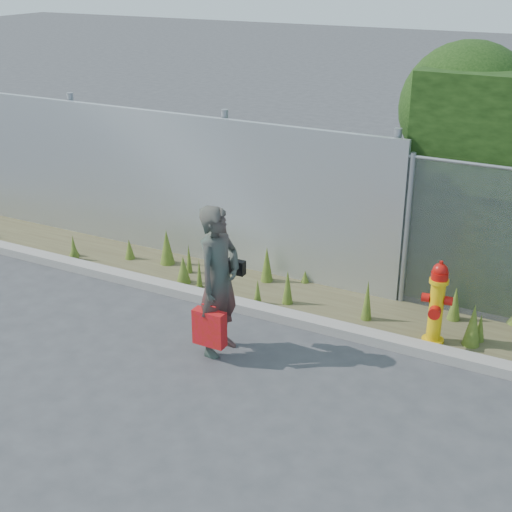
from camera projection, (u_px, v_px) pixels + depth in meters
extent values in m
plane|color=#38393B|center=(220.00, 393.00, 7.56)|extent=(80.00, 80.00, 0.00)
cube|color=gray|center=(292.00, 318.00, 9.00)|extent=(16.00, 0.22, 0.12)
cube|color=#4B442B|center=(311.00, 303.00, 9.51)|extent=(16.00, 1.20, 0.01)
cone|color=#435D1B|center=(167.00, 248.00, 10.59)|extent=(0.22, 0.22, 0.55)
cone|color=#435D1B|center=(367.00, 301.00, 8.96)|extent=(0.14, 0.14, 0.55)
cone|color=#435D1B|center=(258.00, 292.00, 9.41)|extent=(0.11, 0.11, 0.36)
cone|color=#435D1B|center=(129.00, 250.00, 10.81)|extent=(0.16, 0.16, 0.32)
cone|color=#435D1B|center=(189.00, 259.00, 10.30)|extent=(0.10, 0.10, 0.46)
cone|color=#435D1B|center=(473.00, 326.00, 8.37)|extent=(0.21, 0.21, 0.54)
cone|color=#435D1B|center=(235.00, 254.00, 10.59)|extent=(0.17, 0.17, 0.36)
cone|color=#435D1B|center=(288.00, 288.00, 9.39)|extent=(0.15, 0.15, 0.49)
cone|color=#435D1B|center=(480.00, 329.00, 8.49)|extent=(0.13, 0.13, 0.36)
cone|color=#435D1B|center=(455.00, 304.00, 8.97)|extent=(0.17, 0.17, 0.46)
cone|color=#435D1B|center=(183.00, 270.00, 10.00)|extent=(0.21, 0.21, 0.41)
cone|color=#435D1B|center=(305.00, 277.00, 10.05)|extent=(0.12, 0.12, 0.18)
cone|color=#435D1B|center=(237.00, 251.00, 10.59)|extent=(0.14, 0.14, 0.45)
cone|color=#435D1B|center=(74.00, 250.00, 10.92)|extent=(0.17, 0.17, 0.22)
cone|color=#435D1B|center=(199.00, 274.00, 9.85)|extent=(0.09, 0.09, 0.44)
cone|color=#435D1B|center=(74.00, 248.00, 10.75)|extent=(0.14, 0.14, 0.40)
cone|color=#435D1B|center=(267.00, 265.00, 10.02)|extent=(0.18, 0.18, 0.53)
cube|color=#B5B8BD|center=(135.00, 179.00, 10.97)|extent=(8.50, 0.08, 2.20)
cylinder|color=gray|center=(77.00, 164.00, 11.58)|extent=(0.10, 0.10, 2.30)
cylinder|color=gray|center=(226.00, 188.00, 10.38)|extent=(0.10, 0.10, 2.30)
cylinder|color=gray|center=(392.00, 215.00, 9.31)|extent=(0.10, 0.10, 2.30)
cylinder|color=gray|center=(407.00, 230.00, 9.15)|extent=(0.07, 0.07, 2.05)
sphere|color=black|center=(467.00, 109.00, 9.36)|extent=(1.78, 1.78, 1.78)
cylinder|color=#E9B50C|center=(432.00, 341.00, 8.54)|extent=(0.26, 0.26, 0.06)
cylinder|color=#E9B50C|center=(436.00, 313.00, 8.39)|extent=(0.17, 0.17, 0.80)
cylinder|color=#E9B50C|center=(439.00, 281.00, 8.23)|extent=(0.23, 0.23, 0.05)
cylinder|color=#B20F0A|center=(440.00, 276.00, 8.20)|extent=(0.20, 0.20, 0.09)
sphere|color=#B20F0A|center=(440.00, 271.00, 8.18)|extent=(0.18, 0.18, 0.18)
cylinder|color=#B20F0A|center=(441.00, 263.00, 8.14)|extent=(0.05, 0.05, 0.05)
cylinder|color=#B20F0A|center=(426.00, 297.00, 8.37)|extent=(0.09, 0.10, 0.10)
cylinder|color=#B20F0A|center=(448.00, 302.00, 8.26)|extent=(0.09, 0.10, 0.10)
cylinder|color=#B20F0A|center=(433.00, 312.00, 8.26)|extent=(0.14, 0.11, 0.14)
imported|color=#0E5D4B|center=(219.00, 281.00, 8.05)|extent=(0.48, 0.69, 1.78)
cube|color=#B01D0A|center=(209.00, 328.00, 8.05)|extent=(0.38, 0.14, 0.42)
cylinder|color=#B01D0A|center=(209.00, 306.00, 7.94)|extent=(0.18, 0.02, 0.02)
cube|color=black|center=(236.00, 267.00, 8.19)|extent=(0.22, 0.09, 0.17)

